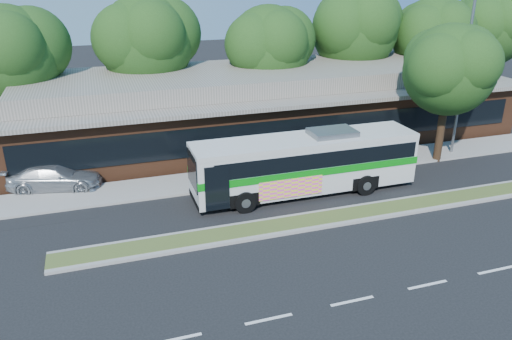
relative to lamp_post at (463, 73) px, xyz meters
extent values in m
plane|color=black|center=(-9.56, -6.00, -4.90)|extent=(120.00, 120.00, 0.00)
cube|color=#475A26|center=(-9.56, -5.40, -4.83)|extent=(26.00, 1.10, 0.15)
cube|color=gray|center=(-9.56, 0.40, -4.84)|extent=(44.00, 2.60, 0.12)
cube|color=#562E1B|center=(-9.56, 7.00, -3.30)|extent=(32.00, 10.00, 3.20)
cube|color=#6B655B|center=(-9.56, 7.00, -1.58)|extent=(33.20, 11.20, 0.24)
cube|color=#6B655B|center=(-9.56, 7.00, -0.95)|extent=(30.00, 8.00, 1.00)
cube|color=black|center=(-9.56, 1.97, -3.20)|extent=(30.00, 0.06, 1.60)
cylinder|color=slate|center=(0.04, 0.00, -0.40)|extent=(0.16, 0.16, 9.00)
cylinder|color=black|center=(-24.56, 9.00, -2.91)|extent=(0.44, 0.44, 3.99)
sphere|color=#1C3712|center=(-24.56, 9.00, 0.83)|extent=(5.80, 5.80, 5.80)
sphere|color=#1C3712|center=(-23.26, 9.43, 1.29)|extent=(4.52, 4.52, 4.52)
cylinder|color=black|center=(-16.56, 10.00, -2.80)|extent=(0.44, 0.44, 4.20)
sphere|color=#1C3712|center=(-16.56, 10.00, 1.10)|extent=(6.00, 6.00, 6.00)
sphere|color=#1C3712|center=(-15.21, 10.45, 1.58)|extent=(4.68, 4.68, 4.68)
cylinder|color=black|center=(-8.56, 9.00, -3.01)|extent=(0.44, 0.44, 3.78)
sphere|color=#1C3712|center=(-8.56, 9.00, 0.56)|extent=(5.60, 5.60, 5.60)
sphere|color=#1C3712|center=(-7.30, 9.42, 1.00)|extent=(4.37, 4.37, 4.37)
cylinder|color=black|center=(-1.56, 10.00, -2.70)|extent=(0.44, 0.44, 4.41)
sphere|color=#1C3712|center=(-1.56, 10.00, 1.37)|extent=(6.20, 6.20, 6.20)
sphere|color=#1C3712|center=(-0.17, 10.46, 1.86)|extent=(4.84, 4.84, 4.84)
cylinder|color=black|center=(4.44, 9.00, -2.97)|extent=(0.44, 0.44, 3.86)
sphere|color=#1C3712|center=(4.44, 9.00, 0.70)|extent=(5.80, 5.80, 5.80)
sphere|color=#1C3712|center=(5.74, 9.43, 1.16)|extent=(4.52, 4.52, 4.52)
cylinder|color=black|center=(10.44, 10.00, -2.85)|extent=(0.44, 0.44, 4.12)
sphere|color=#1C3712|center=(10.44, 10.00, 1.01)|extent=(6.00, 6.00, 6.00)
sphere|color=#1C3712|center=(11.79, 10.45, 1.49)|extent=(4.68, 4.68, 4.68)
cube|color=silver|center=(-10.64, -2.37, -3.31)|extent=(11.14, 2.37, 2.56)
cube|color=black|center=(-10.37, -2.37, -2.79)|extent=(10.25, 2.42, 0.77)
cube|color=silver|center=(-10.64, -2.37, -2.14)|extent=(11.16, 2.39, 0.24)
cube|color=#057C10|center=(-10.64, -2.37, -3.38)|extent=(11.19, 2.42, 0.35)
cube|color=black|center=(-16.23, -2.37, -3.00)|extent=(0.06, 2.08, 1.59)
cube|color=black|center=(-5.06, -2.37, -2.70)|extent=(0.06, 1.94, 1.02)
cube|color=#F849BA|center=(-11.85, -3.59, -3.97)|extent=(3.16, 0.05, 0.93)
cube|color=slate|center=(-9.25, -2.37, -1.90)|extent=(2.23, 1.49, 0.28)
cylinder|color=black|center=(-14.08, -3.54, -4.39)|extent=(1.02, 0.33, 1.02)
cylinder|color=black|center=(-14.08, -1.21, -4.39)|extent=(1.02, 0.33, 1.02)
cylinder|color=black|center=(-7.86, -3.54, -4.39)|extent=(1.02, 0.33, 1.02)
cylinder|color=black|center=(-7.86, -1.21, -4.39)|extent=(1.02, 0.33, 1.02)
imported|color=#ADB0B5|center=(-22.46, 1.94, -4.24)|extent=(4.89, 2.82, 1.33)
cylinder|color=black|center=(-1.53, -0.70, -3.01)|extent=(0.44, 0.44, 3.80)
sphere|color=#1C3712|center=(-1.53, -0.70, 0.39)|extent=(4.98, 4.98, 4.98)
sphere|color=#1C3712|center=(-0.41, -0.32, 0.78)|extent=(3.88, 3.88, 3.88)
camera|label=1|loc=(-20.00, -23.23, 5.60)|focal=35.00mm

